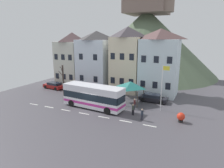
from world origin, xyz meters
The scene contains 18 objects.
ground_plane centered at (0.00, 0.00, -0.03)m, with size 40.00×60.00×0.07m.
townhouse_00 centered at (-11.50, 12.33, 5.44)m, with size 5.10×6.72×10.89m.
townhouse_01 centered at (-5.73, 12.44, 5.57)m, with size 6.17×6.94×11.15m.
townhouse_02 centered at (1.11, 11.73, 5.91)m, with size 5.25×5.52×11.83m.
townhouse_03 centered at (7.02, 11.61, 5.69)m, with size 6.23×5.29×11.39m.
hilltop_castle centered at (-0.72, 30.62, 8.84)m, with size 36.67×36.67×25.29m.
transit_bus centered at (0.04, 0.80, 1.67)m, with size 9.36×3.36×3.32m.
bus_shelter centered at (4.11, 5.19, 2.88)m, with size 3.60×3.60×3.41m.
parked_car_00 centered at (-6.79, 6.69, 0.64)m, with size 4.53×2.21×1.29m.
parked_car_01 centered at (7.19, 7.17, 0.62)m, with size 4.40×1.98×1.26m.
parked_car_02 centered at (-12.54, 7.00, 0.63)m, with size 4.49×2.32×1.27m.
pedestrian_00 centered at (6.15, 0.57, 0.82)m, with size 0.32×0.28×1.52m.
pedestrian_01 centered at (5.67, 2.63, 0.87)m, with size 0.29×0.34×1.61m.
pedestrian_02 centered at (7.71, -0.56, 0.79)m, with size 0.36×0.31×1.50m.
public_bench centered at (6.26, 7.34, 0.47)m, with size 1.71×0.48×0.87m.
flagpole centered at (9.16, 3.85, 3.71)m, with size 0.95×0.10×6.34m.
harbour_buoy centered at (12.12, 0.84, 0.68)m, with size 0.97×0.97×1.22m.
bare_tree_00 centered at (-7.11, 3.21, 2.90)m, with size 1.33×1.25×5.51m.
Camera 1 is at (14.05, -23.10, 10.15)m, focal length 32.19 mm.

